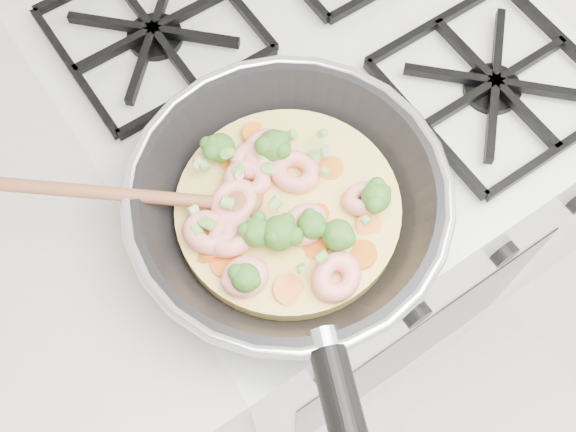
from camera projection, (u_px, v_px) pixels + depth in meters
stove at (310, 212)px, 1.27m from camera, size 0.60×0.60×0.92m
skillet at (287, 209)px, 0.72m from camera, size 0.42×0.51×0.10m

